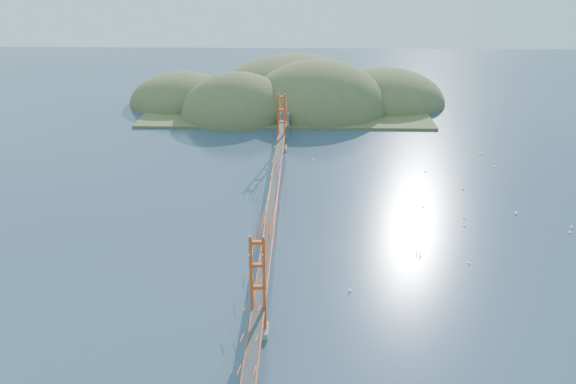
{
  "coord_description": "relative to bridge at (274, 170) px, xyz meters",
  "views": [
    {
      "loc": [
        4.55,
        -78.94,
        37.67
      ],
      "look_at": [
        2.19,
        0.0,
        3.52
      ],
      "focal_mm": 35.0,
      "sensor_mm": 36.0,
      "label": 1
    }
  ],
  "objects": [
    {
      "name": "sailboat_6",
      "position": [
        26.31,
        -14.82,
        -6.87
      ],
      "size": [
        0.55,
        0.55,
        0.58
      ],
      "color": "white",
      "rests_on": "ground"
    },
    {
      "name": "ground",
      "position": [
        0.0,
        -0.18,
        -7.01
      ],
      "size": [
        320.0,
        320.0,
        0.0
      ],
      "primitive_type": "plane",
      "color": "#2D405B",
      "rests_on": "ground"
    },
    {
      "name": "sailboat_4",
      "position": [
        28.58,
        -3.75,
        -6.87
      ],
      "size": [
        0.58,
        0.58,
        0.62
      ],
      "color": "white",
      "rests_on": "ground"
    },
    {
      "name": "sailboat_16",
      "position": [
        23.58,
        2.49,
        -6.86
      ],
      "size": [
        0.62,
        0.62,
        0.66
      ],
      "color": "white",
      "rests_on": "ground"
    },
    {
      "name": "sailboat_7",
      "position": [
        27.04,
        17.9,
        -6.86
      ],
      "size": [
        0.58,
        0.47,
        0.68
      ],
      "color": "white",
      "rests_on": "ground"
    },
    {
      "name": "bridge",
      "position": [
        0.0,
        0.0,
        0.0
      ],
      "size": [
        2.2,
        94.4,
        12.0
      ],
      "color": "gray",
      "rests_on": "ground"
    },
    {
      "name": "sailboat_1",
      "position": [
        29.24,
        -1.41,
        -6.87
      ],
      "size": [
        0.56,
        0.56,
        0.59
      ],
      "color": "white",
      "rests_on": "ground"
    },
    {
      "name": "sailboat_extra_0",
      "position": [
        40.62,
        21.28,
        -6.87
      ],
      "size": [
        0.53,
        0.53,
        0.59
      ],
      "color": "white",
      "rests_on": "ground"
    },
    {
      "name": "sailboat_9",
      "position": [
        37.65,
        0.65,
        -6.85
      ],
      "size": [
        0.65,
        0.65,
        0.73
      ],
      "color": "white",
      "rests_on": "ground"
    },
    {
      "name": "sailboat_0",
      "position": [
        19.93,
        -12.75,
        -6.86
      ],
      "size": [
        0.46,
        0.56,
        0.66
      ],
      "color": "white",
      "rests_on": "ground"
    },
    {
      "name": "sailboat_3",
      "position": [
        6.38,
        24.2,
        -6.87
      ],
      "size": [
        0.52,
        0.47,
        0.58
      ],
      "color": "white",
      "rests_on": "ground"
    },
    {
      "name": "sailboat_17",
      "position": [
        40.06,
        28.4,
        -6.85
      ],
      "size": [
        0.62,
        0.51,
        0.73
      ],
      "color": "white",
      "rests_on": "ground"
    },
    {
      "name": "sailboat_14",
      "position": [
        20.27,
        -13.12,
        -6.86
      ],
      "size": [
        0.48,
        0.59,
        0.69
      ],
      "color": "white",
      "rests_on": "ground"
    },
    {
      "name": "sailboat_8",
      "position": [
        32.02,
        10.26,
        -6.85
      ],
      "size": [
        0.64,
        0.64,
        0.72
      ],
      "color": "white",
      "rests_on": "ground"
    },
    {
      "name": "sailboat_13",
      "position": [
        43.28,
        -5.65,
        -6.86
      ],
      "size": [
        0.56,
        0.5,
        0.64
      ],
      "color": "white",
      "rests_on": "ground"
    },
    {
      "name": "far_headlands",
      "position": [
        2.21,
        68.33,
        -7.01
      ],
      "size": [
        84.0,
        58.0,
        25.0
      ],
      "color": "brown",
      "rests_on": "ground"
    },
    {
      "name": "sailboat_10",
      "position": [
        10.28,
        -21.71,
        -6.86
      ],
      "size": [
        0.58,
        0.58,
        0.65
      ],
      "color": "white",
      "rests_on": "ground"
    },
    {
      "name": "sailboat_5",
      "position": [
        44.21,
        -3.99,
        -6.87
      ],
      "size": [
        0.46,
        0.54,
        0.61
      ],
      "color": "white",
      "rests_on": "ground"
    }
  ]
}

